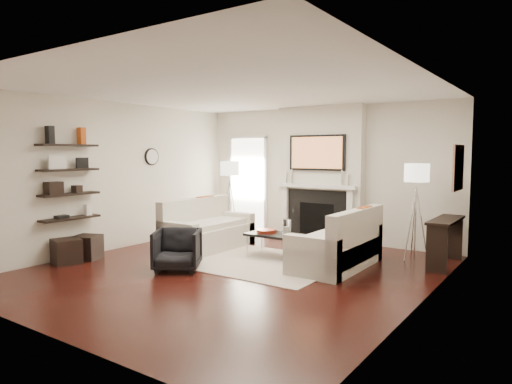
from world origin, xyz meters
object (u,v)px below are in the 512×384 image
Objects in this scene: loveseat_right_base at (336,254)px; ottoman_near at (87,247)px; lamp_left_shade at (230,168)px; lamp_right_shade at (417,173)px; loveseat_left_base at (208,238)px; armchair at (177,248)px; coffee_table at (279,235)px.

ottoman_near is at bearing -152.83° from loveseat_right_base.
lamp_left_shade is 3.40m from ottoman_near.
lamp_right_shade is 5.63m from ottoman_near.
loveseat_right_base is at bearing 27.17° from ottoman_near.
armchair reaches higher than loveseat_left_base.
loveseat_right_base is 2.63× the size of armchair.
loveseat_left_base is at bearing -68.25° from lamp_left_shade.
lamp_left_shade is 3.90m from lamp_right_shade.
lamp_right_shade reaches higher than loveseat_left_base.
lamp_right_shade is 1.00× the size of ottoman_near.
loveseat_right_base is at bearing 2.50° from loveseat_left_base.
lamp_left_shade and lamp_right_shade have the same top height.
ottoman_near is (-2.64, -1.84, -0.20)m from coffee_table.
coffee_table is 2.50m from lamp_right_shade.
lamp_left_shade is at bearing 78.69° from ottoman_near.
ottoman_near is at bearing -145.11° from coffee_table.
lamp_left_shade is 1.00× the size of ottoman_near.
lamp_left_shade reaches higher than loveseat_left_base.
lamp_left_shade is at bearing 111.75° from loveseat_left_base.
lamp_right_shade reaches higher than coffee_table.
lamp_right_shade is (2.76, 2.77, 1.11)m from armchair.
loveseat_left_base is 2.63× the size of armchair.
lamp_left_shade is at bearing 148.06° from coffee_table.
armchair is 1.71× the size of lamp_right_shade.
lamp_right_shade is at bearing 11.60° from armchair.
loveseat_left_base is 1.64× the size of coffee_table.
coffee_table is at bearing 34.89° from ottoman_near.
lamp_right_shade reaches higher than armchair.
armchair is at bearing -67.04° from loveseat_left_base.
loveseat_left_base is at bearing -158.31° from lamp_right_shade.
ottoman_near is (-1.15, -1.77, -0.01)m from loveseat_left_base.
ottoman_near is (-4.52, -3.11, -1.25)m from lamp_right_shade.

